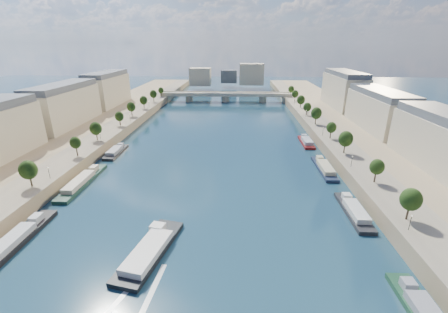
# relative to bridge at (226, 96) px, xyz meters

# --- Properties ---
(ground) EXTENTS (700.00, 700.00, 0.00)m
(ground) POSITION_rel_bridge_xyz_m (0.00, -141.29, -5.08)
(ground) COLOR #0C2537
(ground) RESTS_ON ground
(quay_left) EXTENTS (44.00, 520.00, 5.00)m
(quay_left) POSITION_rel_bridge_xyz_m (-72.00, -141.29, -2.58)
(quay_left) COLOR #9E8460
(quay_left) RESTS_ON ground
(quay_right) EXTENTS (44.00, 520.00, 5.00)m
(quay_right) POSITION_rel_bridge_xyz_m (72.00, -141.29, -2.58)
(quay_right) COLOR #9E8460
(quay_right) RESTS_ON ground
(pave_left) EXTENTS (14.00, 520.00, 0.10)m
(pave_left) POSITION_rel_bridge_xyz_m (-57.00, -141.29, -0.03)
(pave_left) COLOR gray
(pave_left) RESTS_ON quay_left
(pave_right) EXTENTS (14.00, 520.00, 0.10)m
(pave_right) POSITION_rel_bridge_xyz_m (57.00, -141.29, -0.03)
(pave_right) COLOR gray
(pave_right) RESTS_ON quay_right
(trees_left) EXTENTS (4.80, 268.80, 8.26)m
(trees_left) POSITION_rel_bridge_xyz_m (-55.00, -139.29, 5.39)
(trees_left) COLOR #382B1E
(trees_left) RESTS_ON ground
(trees_right) EXTENTS (4.80, 268.80, 8.26)m
(trees_right) POSITION_rel_bridge_xyz_m (55.00, -131.29, 5.39)
(trees_right) COLOR #382B1E
(trees_right) RESTS_ON ground
(lamps_left) EXTENTS (0.36, 200.36, 4.28)m
(lamps_left) POSITION_rel_bridge_xyz_m (-52.50, -151.29, 2.70)
(lamps_left) COLOR black
(lamps_left) RESTS_ON ground
(lamps_right) EXTENTS (0.36, 200.36, 4.28)m
(lamps_right) POSITION_rel_bridge_xyz_m (52.50, -136.29, 2.70)
(lamps_right) COLOR black
(lamps_right) RESTS_ON ground
(buildings_left) EXTENTS (16.00, 226.00, 23.20)m
(buildings_left) POSITION_rel_bridge_xyz_m (-85.00, -129.29, 11.37)
(buildings_left) COLOR #BEB192
(buildings_left) RESTS_ON ground
(buildings_right) EXTENTS (16.00, 226.00, 23.20)m
(buildings_right) POSITION_rel_bridge_xyz_m (85.00, -129.29, 11.37)
(buildings_right) COLOR #BEB192
(buildings_right) RESTS_ON ground
(skyline) EXTENTS (79.00, 42.00, 22.00)m
(skyline) POSITION_rel_bridge_xyz_m (3.19, 78.23, 9.57)
(skyline) COLOR #BEB192
(skyline) RESTS_ON ground
(bridge) EXTENTS (112.00, 12.00, 8.15)m
(bridge) POSITION_rel_bridge_xyz_m (0.00, 0.00, 0.00)
(bridge) COLOR #C1B79E
(bridge) RESTS_ON ground
(tour_barge) EXTENTS (12.27, 26.01, 3.59)m
(tour_barge) POSITION_rel_bridge_xyz_m (-10.38, -201.49, -4.19)
(tour_barge) COLOR black
(tour_barge) RESTS_ON ground
(wake) EXTENTS (12.99, 26.00, 0.04)m
(wake) POSITION_rel_bridge_xyz_m (-10.38, -218.16, -5.06)
(wake) COLOR silver
(wake) RESTS_ON ground
(moored_barges_left) EXTENTS (5.00, 149.84, 3.60)m
(moored_barges_left) POSITION_rel_bridge_xyz_m (-45.50, -198.70, -4.24)
(moored_barges_left) COLOR #191A38
(moored_barges_left) RESTS_ON ground
(moored_barges_right) EXTENTS (5.00, 159.93, 3.60)m
(moored_barges_right) POSITION_rel_bridge_xyz_m (45.50, -183.39, -4.24)
(moored_barges_right) COLOR black
(moored_barges_right) RESTS_ON ground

